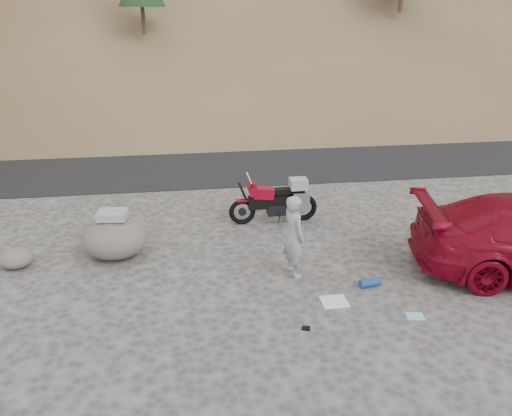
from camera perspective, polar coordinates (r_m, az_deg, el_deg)
The scene contains 11 objects.
ground at distance 11.17m, azimuth 5.40°, elevation -7.17°, with size 140.00×140.00×0.00m, color #413F3C.
road at distance 19.37m, azimuth -0.62°, elevation 5.97°, with size 120.00×7.00×0.05m, color black.
motorcycle at distance 13.29m, azimuth 2.49°, elevation 0.85°, with size 2.41×0.72×1.43m.
man at distance 11.05m, azimuth 4.23°, elevation -7.49°, with size 0.67×0.44×1.83m, color #98979C.
boulder at distance 11.94m, azimuth -15.83°, elevation -3.21°, with size 1.82×1.68×1.15m.
small_rock at distance 12.40m, azimuth -25.73°, elevation -5.14°, with size 0.90×0.84×0.46m.
gear_white_cloth at distance 10.18m, azimuth 8.95°, elevation -10.52°, with size 0.52×0.46×0.02m, color white.
gear_blue_mat at distance 10.78m, azimuth 12.90°, elevation -8.31°, with size 0.18×0.18×0.45m, color navy.
gear_bottle at distance 11.30m, azimuth 24.64°, elevation -8.25°, with size 0.09×0.09×0.24m, color navy.
gear_glove_a at distance 9.36m, azimuth 5.75°, elevation -13.52°, with size 0.14×0.10×0.04m, color black.
gear_blue_cloth at distance 10.11m, azimuth 17.73°, elevation -11.71°, with size 0.33×0.24×0.01m, color #92C0E2.
Camera 1 is at (-2.38, -9.42, 5.51)m, focal length 35.00 mm.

